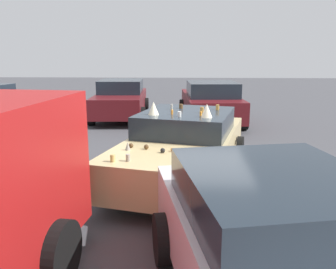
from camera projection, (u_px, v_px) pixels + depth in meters
name	position (u px, v px, depth m)	size (l,w,h in m)	color
ground_plane	(183.00, 178.00, 7.12)	(60.00, 60.00, 0.00)	#47474C
art_car_decorated	(184.00, 145.00, 7.01)	(4.78, 2.87, 1.57)	#D8BC7F
parked_sedan_near_left	(121.00, 100.00, 13.50)	(4.16, 2.14, 1.46)	#5B1419
parked_sedan_near_right	(284.00, 254.00, 3.13)	(4.18, 2.58, 1.40)	silver
parked_sedan_far_right	(211.00, 102.00, 12.68)	(4.46, 2.26, 1.48)	#5B1419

